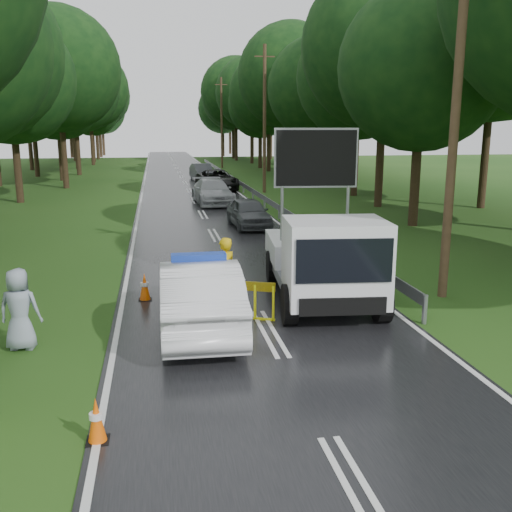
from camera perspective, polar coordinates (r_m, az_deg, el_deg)
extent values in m
plane|color=#1F4714|center=(12.84, 1.31, -7.73)|extent=(160.00, 160.00, 0.00)
cube|color=black|center=(42.11, -6.69, 6.51)|extent=(7.00, 140.00, 0.02)
cylinder|color=gray|center=(13.90, 16.52, -5.14)|extent=(0.12, 0.12, 0.70)
cube|color=gray|center=(42.42, -1.68, 7.36)|extent=(0.05, 60.00, 0.30)
cylinder|color=#42301E|center=(15.75, 19.37, 13.89)|extent=(0.24, 0.24, 10.00)
cylinder|color=#42301E|center=(40.52, 0.86, 13.42)|extent=(0.24, 0.24, 10.00)
cube|color=#42301E|center=(40.79, 0.88, 19.33)|extent=(1.40, 0.08, 0.08)
cylinder|color=#42301E|center=(66.24, -3.46, 13.11)|extent=(0.24, 0.24, 10.00)
cube|color=#42301E|center=(66.41, -3.51, 16.74)|extent=(1.40, 0.08, 0.08)
imported|color=white|center=(12.88, -5.68, -3.96)|extent=(1.77, 4.91, 1.61)
cube|color=#1938A5|center=(12.65, -5.76, -0.11)|extent=(1.21, 0.35, 0.16)
cube|color=gray|center=(15.58, 6.22, -1.68)|extent=(2.75, 5.03, 0.29)
cube|color=white|center=(16.58, 5.54, 0.84)|extent=(2.67, 2.98, 0.63)
cube|color=white|center=(13.42, 7.91, -0.53)|extent=(2.47, 2.05, 1.95)
cube|color=black|center=(12.48, 8.85, -0.49)|extent=(2.12, 0.25, 0.98)
cube|color=black|center=(15.80, 6.03, 9.72)|extent=(2.19, 0.35, 1.49)
cylinder|color=black|center=(13.27, 3.36, -4.86)|extent=(0.41, 0.99, 0.97)
cylinder|color=black|center=(13.73, 12.46, -4.55)|extent=(0.41, 0.99, 0.97)
cylinder|color=black|center=(16.79, 1.68, -1.09)|extent=(0.41, 0.99, 0.97)
cylinder|color=black|center=(17.15, 8.96, -0.94)|extent=(0.41, 0.99, 0.97)
cube|color=#F7FD0D|center=(14.01, -7.17, -4.17)|extent=(0.07, 0.07, 0.88)
cube|color=#F7FD0D|center=(13.87, -5.45, -4.30)|extent=(0.07, 0.07, 0.88)
cube|color=#F7FD0D|center=(13.53, -0.09, -4.67)|extent=(0.07, 0.07, 0.88)
cube|color=#F7FD0D|center=(13.45, 1.75, -4.79)|extent=(0.07, 0.07, 0.88)
cube|color=#F2CC00|center=(13.58, -2.82, -2.89)|extent=(2.14, 0.91, 0.22)
imported|color=gold|center=(14.35, -3.16, -1.72)|extent=(0.79, 0.71, 1.83)
imported|color=#1A3EAB|center=(14.92, 4.70, -1.27)|extent=(1.09, 1.08, 1.78)
imported|color=gray|center=(12.65, -22.57, -4.94)|extent=(0.91, 0.66, 1.72)
imported|color=#45494D|center=(26.27, -0.74, 4.35)|extent=(1.81, 4.03, 1.34)
imported|color=#A6A8AE|center=(34.49, -4.36, 6.43)|extent=(2.43, 5.25, 1.48)
imported|color=black|center=(42.58, -3.93, 7.61)|extent=(3.03, 5.55, 1.48)
imported|color=#46494E|center=(50.61, -5.42, 8.37)|extent=(2.04, 4.51, 1.44)
cube|color=black|center=(9.04, -15.53, -17.40)|extent=(0.33, 0.33, 0.03)
cone|color=#EE5807|center=(8.88, -15.67, -15.46)|extent=(0.27, 0.27, 0.68)
cube|color=black|center=(12.73, -1.67, -7.84)|extent=(0.36, 0.36, 0.03)
cone|color=#EE5807|center=(12.61, -1.68, -6.26)|extent=(0.29, 0.29, 0.73)
cube|color=black|center=(17.79, 2.61, -1.85)|extent=(0.39, 0.39, 0.03)
cone|color=#EE5807|center=(17.69, 2.62, -0.58)|extent=(0.32, 0.32, 0.80)
cube|color=black|center=(15.47, -11.02, -4.33)|extent=(0.35, 0.35, 0.03)
cone|color=#EE5807|center=(15.37, -11.07, -3.01)|extent=(0.29, 0.29, 0.73)
cube|color=black|center=(17.75, 8.15, -2.01)|extent=(0.34, 0.34, 0.03)
cone|color=#EE5807|center=(17.66, 8.19, -0.89)|extent=(0.28, 0.28, 0.71)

